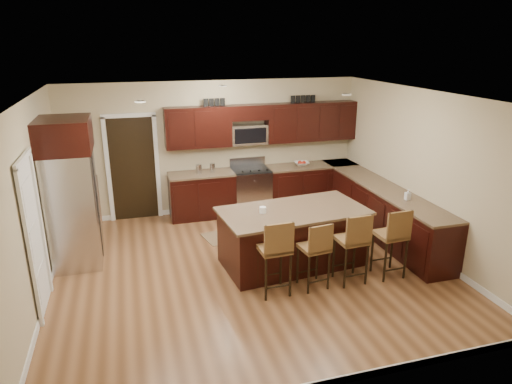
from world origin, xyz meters
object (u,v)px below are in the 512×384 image
object	(u,v)px
stool_right	(354,240)
refrigerator	(71,192)
stool_mid	(316,248)
island	(292,238)
range	(251,190)
stool_left	(276,249)
stool_extra	(393,235)

from	to	relation	value
stool_right	refrigerator	size ratio (longest dim) A/B	0.47
stool_mid	refrigerator	size ratio (longest dim) A/B	0.44
island	refrigerator	xyz separation A→B (m)	(-3.32, 1.00, 0.77)
stool_mid	stool_right	bearing A→B (deg)	-7.68
range	stool_mid	world-z (taller)	range
range	island	xyz separation A→B (m)	(0.02, -2.45, -0.04)
range	stool_left	size ratio (longest dim) A/B	0.98
stool_left	stool_extra	xyz separation A→B (m)	(1.85, 0.00, -0.02)
island	range	bearing A→B (deg)	84.79
stool_right	refrigerator	distance (m)	4.39
stool_mid	island	bearing A→B (deg)	85.62
stool_left	stool_extra	distance (m)	1.85
refrigerator	stool_mid	bearing A→B (deg)	-28.68
island	refrigerator	bearing A→B (deg)	157.56
stool_right	stool_left	bearing A→B (deg)	177.25
range	stool_right	xyz separation A→B (m)	(0.65, -3.30, 0.22)
stool_left	stool_extra	bearing A→B (deg)	-2.49
refrigerator	stool_extra	world-z (taller)	refrigerator
refrigerator	island	bearing A→B (deg)	-16.73
stool_mid	stool_right	size ratio (longest dim) A/B	0.93
stool_right	refrigerator	world-z (taller)	refrigerator
stool_mid	stool_left	bearing A→B (deg)	173.47
stool_right	stool_extra	size ratio (longest dim) A/B	1.00
island	stool_left	size ratio (longest dim) A/B	2.11
island	stool_mid	world-z (taller)	stool_mid
range	stool_right	size ratio (longest dim) A/B	1.00
range	refrigerator	xyz separation A→B (m)	(-3.30, -1.45, 0.73)
range	island	size ratio (longest dim) A/B	0.46
stool_right	stool_extra	distance (m)	0.65
stool_mid	stool_right	world-z (taller)	stool_right
island	stool_extra	distance (m)	1.56
range	stool_extra	world-z (taller)	range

